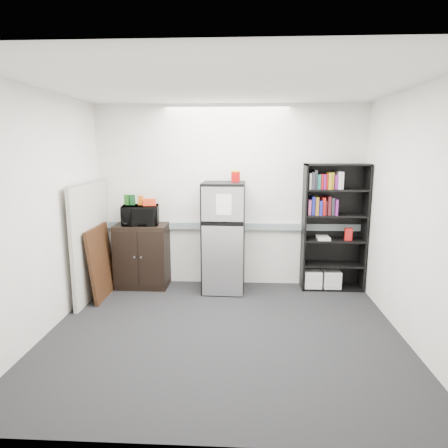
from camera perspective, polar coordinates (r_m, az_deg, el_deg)
name	(u,v)px	position (r m, az deg, el deg)	size (l,w,h in m)	color
floor	(223,333)	(4.70, -0.09, -15.32)	(4.00, 4.00, 0.00)	black
wall_back	(230,196)	(6.01, 0.81, 3.95)	(4.00, 0.02, 2.70)	white
wall_right	(414,218)	(4.62, 25.50, 0.79)	(0.02, 3.50, 2.70)	white
wall_left	(42,215)	(4.82, -24.59, 1.23)	(0.02, 3.50, 2.70)	white
ceiling	(223,84)	(4.26, -0.10, 19.32)	(4.00, 3.50, 0.02)	white
electrical_raceway	(229,226)	(6.05, 0.79, -0.32)	(3.92, 0.05, 0.10)	gray
wall_note	(206,183)	(6.00, -2.54, 5.86)	(0.14, 0.00, 0.10)	white
bookshelf	(332,224)	(6.02, 15.23, -0.07)	(0.90, 0.34, 1.85)	black
cubicle_partition	(91,240)	(5.84, -18.46, -2.18)	(0.06, 1.30, 1.62)	#9F998D
cabinet	(142,256)	(6.12, -11.60, -4.46)	(0.76, 0.51, 0.96)	black
microwave	(140,215)	(5.98, -11.87, 1.26)	(0.52, 0.35, 0.29)	black
snack_box_a	(127,200)	(6.03, -13.69, 3.37)	(0.07, 0.05, 0.15)	#1B5317
snack_box_b	(133,200)	(6.01, -12.93, 3.38)	(0.07, 0.05, 0.15)	#0C3818
snack_box_c	(141,200)	(5.98, -11.78, 3.34)	(0.07, 0.05, 0.14)	orange
snack_bag	(149,202)	(5.90, -10.60, 3.09)	(0.18, 0.10, 0.10)	red
refrigerator	(224,237)	(5.78, -0.07, -1.91)	(0.61, 0.64, 1.59)	black
coffee_can	(236,175)	(5.77, 1.67, 6.96)	(0.13, 0.13, 0.18)	#A80708
framed_poster	(101,262)	(5.85, -17.14, -5.21)	(0.15, 0.78, 1.00)	black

